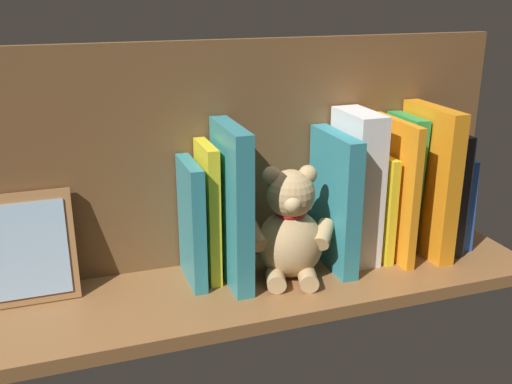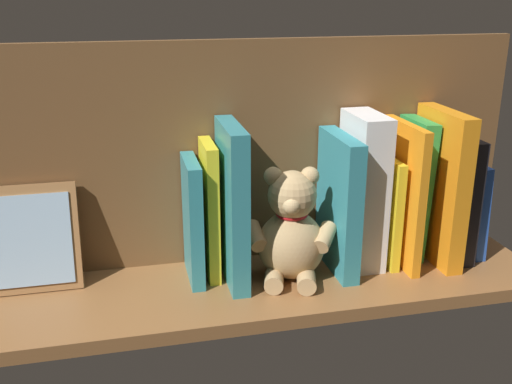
# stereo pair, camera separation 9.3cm
# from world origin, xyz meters

# --- Properties ---
(ground_plane) EXTENTS (0.96, 0.25, 0.02)m
(ground_plane) POSITION_xyz_m (0.00, 0.00, -0.01)
(ground_plane) COLOR brown
(shelf_back_panel) EXTENTS (0.96, 0.02, 0.38)m
(shelf_back_panel) POSITION_xyz_m (0.00, -0.10, 0.19)
(shelf_back_panel) COLOR brown
(shelf_back_panel) RESTS_ON ground_plane
(book_0) EXTENTS (0.03, 0.11, 0.17)m
(book_0) POSITION_xyz_m (-0.40, -0.03, 0.08)
(book_0) COLOR blue
(book_0) RESTS_ON ground_plane
(book_1) EXTENTS (0.03, 0.13, 0.22)m
(book_1) POSITION_xyz_m (-0.36, -0.03, 0.11)
(book_1) COLOR black
(book_1) RESTS_ON ground_plane
(book_2) EXTENTS (0.03, 0.15, 0.26)m
(book_2) POSITION_xyz_m (-0.33, -0.02, 0.13)
(book_2) COLOR orange
(book_2) RESTS_ON ground_plane
(book_3) EXTENTS (0.04, 0.10, 0.25)m
(book_3) POSITION_xyz_m (-0.29, -0.04, 0.12)
(book_3) COLOR green
(book_3) RESTS_ON ground_plane
(book_4) EXTENTS (0.02, 0.14, 0.25)m
(book_4) POSITION_xyz_m (-0.26, -0.02, 0.12)
(book_4) COLOR orange
(book_4) RESTS_ON ground_plane
(book_5) EXTENTS (0.01, 0.12, 0.19)m
(book_5) POSITION_xyz_m (-0.24, -0.03, 0.09)
(book_5) COLOR yellow
(book_5) RESTS_ON ground_plane
(dictionary_thick_white) EXTENTS (0.05, 0.12, 0.26)m
(dictionary_thick_white) POSITION_xyz_m (-0.19, -0.03, 0.13)
(dictionary_thick_white) COLOR white
(dictionary_thick_white) RESTS_ON ground_plane
(book_6) EXTENTS (0.03, 0.15, 0.23)m
(book_6) POSITION_xyz_m (-0.15, -0.02, 0.12)
(book_6) COLOR teal
(book_6) RESTS_ON ground_plane
(teddy_bear) EXTENTS (0.15, 0.14, 0.19)m
(teddy_bear) POSITION_xyz_m (-0.06, -0.00, 0.08)
(teddy_bear) COLOR tan
(teddy_bear) RESTS_ON ground_plane
(book_7) EXTENTS (0.03, 0.15, 0.26)m
(book_7) POSITION_xyz_m (0.03, -0.02, 0.13)
(book_7) COLOR teal
(book_7) RESTS_ON ground_plane
(book_8) EXTENTS (0.02, 0.09, 0.23)m
(book_8) POSITION_xyz_m (0.07, -0.04, 0.11)
(book_8) COLOR yellow
(book_8) RESTS_ON ground_plane
(book_9) EXTENTS (0.02, 0.11, 0.20)m
(book_9) POSITION_xyz_m (0.10, -0.04, 0.10)
(book_9) COLOR teal
(book_9) RESTS_ON ground_plane
(picture_frame_leaning) EXTENTS (0.15, 0.05, 0.17)m
(picture_frame_leaning) POSITION_xyz_m (0.35, -0.06, 0.08)
(picture_frame_leaning) COLOR #9E6B3D
(picture_frame_leaning) RESTS_ON ground_plane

